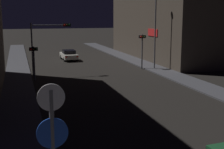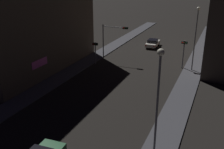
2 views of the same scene
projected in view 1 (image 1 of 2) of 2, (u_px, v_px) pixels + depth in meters
The scene contains 7 objects.
sidewalk_left at pixel (18, 76), 31.52m from camera, with size 2.56×69.80×0.13m, color #424247.
sidewalk_right at pixel (157, 69), 35.84m from camera, with size 2.56×69.80×0.13m, color #424247.
far_car at pixel (69, 55), 43.18m from camera, with size 1.94×4.50×1.42m.
traffic_light_overhead at pixel (47, 37), 32.12m from camera, with size 4.08×0.41×5.37m.
traffic_light_left_kerb at pixel (34, 56), 29.39m from camera, with size 0.80×0.42×3.24m.
traffic_light_right_kerb at pixel (142, 45), 35.55m from camera, with size 0.80×0.41×3.98m.
street_lamp_far_block at pixel (155, 21), 35.04m from camera, with size 0.46×0.46×8.48m.
Camera 1 is at (-7.47, 0.55, 6.10)m, focal length 50.21 mm.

